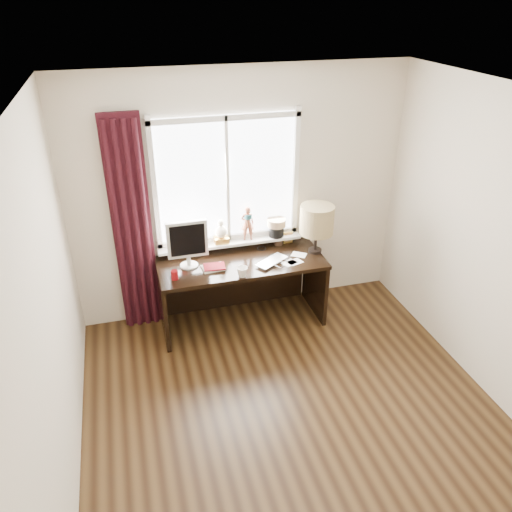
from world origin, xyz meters
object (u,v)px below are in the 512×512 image
object	(u,v)px
monitor	(187,241)
laptop	(272,261)
mug	(242,272)
table_lamp	(317,220)
desk	(239,277)
red_cup	(175,275)

from	to	relation	value
monitor	laptop	bearing A→B (deg)	-10.73
laptop	monitor	distance (m)	0.87
mug	table_lamp	world-z (taller)	table_lamp
mug	desk	distance (m)	0.50
laptop	mug	bearing A→B (deg)	174.92
mug	monitor	distance (m)	0.62
table_lamp	desk	bearing A→B (deg)	172.42
laptop	monitor	size ratio (longest dim) A/B	0.73
desk	monitor	size ratio (longest dim) A/B	3.47
mug	table_lamp	distance (m)	0.96
red_cup	table_lamp	size ratio (longest dim) A/B	0.17
monitor	mug	bearing A→B (deg)	-36.32
laptop	table_lamp	size ratio (longest dim) A/B	0.69
mug	monitor	world-z (taller)	monitor
red_cup	monitor	size ratio (longest dim) A/B	0.19
laptop	table_lamp	distance (m)	0.63
laptop	red_cup	distance (m)	0.99
red_cup	monitor	world-z (taller)	monitor
table_lamp	red_cup	bearing A→B (deg)	-173.75
laptop	red_cup	size ratio (longest dim) A/B	3.95
laptop	monitor	xyz separation A→B (m)	(-0.82, 0.15, 0.26)
mug	red_cup	distance (m)	0.65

